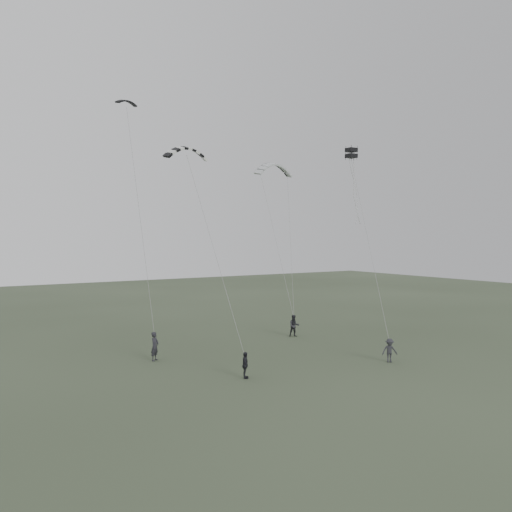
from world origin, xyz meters
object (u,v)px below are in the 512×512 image
flyer_right (294,326)px  kite_dark_small (126,101)px  flyer_left (155,346)px  kite_box (351,153)px  flyer_far (390,350)px  flyer_center (245,365)px  kite_pale_large (274,164)px  kite_striped (186,148)px

flyer_right → kite_dark_small: (-13.64, 1.02, 16.67)m
flyer_left → kite_box: bearing=-53.4°
flyer_right → kite_dark_small: kite_dark_small is taller
flyer_far → flyer_right: bearing=118.7°
flyer_left → flyer_far: 15.50m
flyer_right → flyer_center: 12.93m
flyer_center → kite_box: 18.23m
kite_pale_large → kite_striped: size_ratio=1.36×
flyer_center → flyer_far: 10.12m
flyer_left → flyer_right: (12.71, 1.60, -0.06)m
flyer_far → flyer_left: bearing=173.9°
kite_box → kite_dark_small: bearing=161.2°
flyer_left → flyer_right: flyer_left is taller
flyer_far → kite_dark_small: (-13.78, 11.27, 16.79)m
kite_dark_small → kite_pale_large: kite_dark_small is taller
flyer_left → kite_dark_small: size_ratio=1.28×
flyer_left → kite_box: size_ratio=2.59×
flyer_center → kite_dark_small: bearing=55.3°
kite_striped → flyer_right: bearing=16.7°
flyer_center → kite_dark_small: kite_dark_small is taller
flyer_center → kite_striped: 14.28m
kite_dark_small → kite_box: kite_dark_small is taller
flyer_left → flyer_far: size_ratio=1.23×
kite_pale_large → kite_box: size_ratio=5.29×
flyer_left → kite_striped: bearing=-82.9°
kite_striped → kite_box: size_ratio=3.90×
flyer_far → kite_pale_large: 20.82m
kite_dark_small → flyer_right: bearing=-19.3°
flyer_far → flyer_center: bearing=-162.6°
kite_striped → flyer_center: bearing=-75.9°
kite_striped → kite_dark_small: bearing=122.8°
kite_dark_small → flyer_left: bearing=-85.6°
flyer_right → flyer_far: 10.25m
flyer_left → flyer_right: bearing=-33.0°
flyer_center → kite_striped: bearing=46.4°
flyer_center → kite_striped: kite_striped is taller
flyer_center → kite_box: (11.42, 3.47, 13.78)m
kite_dark_small → kite_striped: bearing=-73.2°
flyer_center → flyer_far: size_ratio=0.99×
flyer_left → kite_striped: size_ratio=0.66×
flyer_left → kite_pale_large: bearing=-15.2°
flyer_left → kite_dark_small: 16.85m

